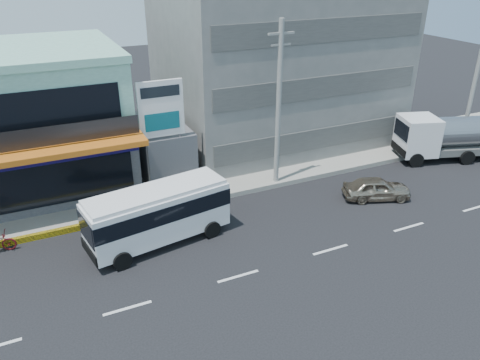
{
  "coord_description": "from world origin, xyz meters",
  "views": [
    {
      "loc": [
        -7.1,
        -15.49,
        13.12
      ],
      "look_at": [
        2.36,
        4.88,
        2.2
      ],
      "focal_mm": 35.0,
      "sensor_mm": 36.0,
      "label": 1
    }
  ],
  "objects_px": {
    "billboard": "(161,115)",
    "shop_building": "(17,124)",
    "utility_pole_near": "(279,106)",
    "minibus": "(158,211)",
    "sedan": "(377,188)",
    "tanker_truck": "(450,136)",
    "concrete_building": "(277,46)",
    "satellite_dish": "(163,127)",
    "utility_pole_far": "(476,78)"
  },
  "relations": [
    {
      "from": "tanker_truck",
      "to": "shop_building",
      "type": "bearing_deg",
      "value": 163.69
    },
    {
      "from": "tanker_truck",
      "to": "utility_pole_far",
      "type": "bearing_deg",
      "value": 24.57
    },
    {
      "from": "utility_pole_near",
      "to": "concrete_building",
      "type": "bearing_deg",
      "value": 62.24
    },
    {
      "from": "utility_pole_far",
      "to": "sedan",
      "type": "bearing_deg",
      "value": -160.5
    },
    {
      "from": "shop_building",
      "to": "tanker_truck",
      "type": "distance_m",
      "value": 28.25
    },
    {
      "from": "concrete_building",
      "to": "tanker_truck",
      "type": "relative_size",
      "value": 1.94
    },
    {
      "from": "shop_building",
      "to": "satellite_dish",
      "type": "relative_size",
      "value": 8.27
    },
    {
      "from": "shop_building",
      "to": "utility_pole_far",
      "type": "bearing_deg",
      "value": -12.31
    },
    {
      "from": "utility_pole_near",
      "to": "minibus",
      "type": "distance_m",
      "value": 9.59
    },
    {
      "from": "satellite_dish",
      "to": "utility_pole_near",
      "type": "xyz_separation_m",
      "value": [
        6.0,
        -3.6,
        1.57
      ]
    },
    {
      "from": "minibus",
      "to": "sedan",
      "type": "height_order",
      "value": "minibus"
    },
    {
      "from": "concrete_building",
      "to": "utility_pole_near",
      "type": "bearing_deg",
      "value": -117.76
    },
    {
      "from": "satellite_dish",
      "to": "sedan",
      "type": "xyz_separation_m",
      "value": [
        10.51,
        -7.67,
        -2.91
      ]
    },
    {
      "from": "shop_building",
      "to": "minibus",
      "type": "relative_size",
      "value": 1.7
    },
    {
      "from": "utility_pole_far",
      "to": "minibus",
      "type": "distance_m",
      "value": 24.83
    },
    {
      "from": "shop_building",
      "to": "minibus",
      "type": "xyz_separation_m",
      "value": [
        5.61,
        -9.72,
        -2.24
      ]
    },
    {
      "from": "minibus",
      "to": "utility_pole_far",
      "type": "bearing_deg",
      "value": 7.43
    },
    {
      "from": "utility_pole_near",
      "to": "minibus",
      "type": "xyz_separation_m",
      "value": [
        -8.39,
        -3.18,
        -3.39
      ]
    },
    {
      "from": "billboard",
      "to": "shop_building",
      "type": "bearing_deg",
      "value": 147.68
    },
    {
      "from": "sedan",
      "to": "tanker_truck",
      "type": "distance_m",
      "value": 8.98
    },
    {
      "from": "shop_building",
      "to": "concrete_building",
      "type": "distance_m",
      "value": 18.28
    },
    {
      "from": "sedan",
      "to": "shop_building",
      "type": "bearing_deg",
      "value": 80.78
    },
    {
      "from": "utility_pole_far",
      "to": "tanker_truck",
      "type": "height_order",
      "value": "utility_pole_far"
    },
    {
      "from": "shop_building",
      "to": "minibus",
      "type": "height_order",
      "value": "shop_building"
    },
    {
      "from": "tanker_truck",
      "to": "sedan",
      "type": "bearing_deg",
      "value": -162.36
    },
    {
      "from": "billboard",
      "to": "utility_pole_near",
      "type": "bearing_deg",
      "value": -15.48
    },
    {
      "from": "shop_building",
      "to": "billboard",
      "type": "relative_size",
      "value": 1.8
    },
    {
      "from": "utility_pole_far",
      "to": "tanker_truck",
      "type": "distance_m",
      "value": 4.77
    },
    {
      "from": "shop_building",
      "to": "sedan",
      "type": "height_order",
      "value": "shop_building"
    },
    {
      "from": "utility_pole_far",
      "to": "utility_pole_near",
      "type": "bearing_deg",
      "value": 180.0
    },
    {
      "from": "utility_pole_near",
      "to": "sedan",
      "type": "distance_m",
      "value": 7.55
    },
    {
      "from": "billboard",
      "to": "tanker_truck",
      "type": "relative_size",
      "value": 0.83
    },
    {
      "from": "billboard",
      "to": "minibus",
      "type": "height_order",
      "value": "billboard"
    },
    {
      "from": "sedan",
      "to": "satellite_dish",
      "type": "bearing_deg",
      "value": 74.5
    },
    {
      "from": "shop_building",
      "to": "utility_pole_far",
      "type": "relative_size",
      "value": 1.24
    },
    {
      "from": "minibus",
      "to": "sedan",
      "type": "bearing_deg",
      "value": -3.94
    },
    {
      "from": "sedan",
      "to": "concrete_building",
      "type": "bearing_deg",
      "value": 23.12
    },
    {
      "from": "shop_building",
      "to": "utility_pole_near",
      "type": "relative_size",
      "value": 1.24
    },
    {
      "from": "shop_building",
      "to": "minibus",
      "type": "distance_m",
      "value": 11.45
    },
    {
      "from": "concrete_building",
      "to": "sedan",
      "type": "bearing_deg",
      "value": -87.49
    },
    {
      "from": "minibus",
      "to": "concrete_building",
      "type": "bearing_deg",
      "value": 41.03
    },
    {
      "from": "billboard",
      "to": "sedan",
      "type": "bearing_deg",
      "value": -28.05
    },
    {
      "from": "billboard",
      "to": "concrete_building",
      "type": "bearing_deg",
      "value": 28.92
    },
    {
      "from": "satellite_dish",
      "to": "sedan",
      "type": "distance_m",
      "value": 13.33
    },
    {
      "from": "satellite_dish",
      "to": "tanker_truck",
      "type": "xyz_separation_m",
      "value": [
        19.02,
        -4.96,
        -1.89
      ]
    },
    {
      "from": "concrete_building",
      "to": "utility_pole_near",
      "type": "distance_m",
      "value": 8.79
    },
    {
      "from": "shop_building",
      "to": "tanker_truck",
      "type": "relative_size",
      "value": 1.5
    },
    {
      "from": "tanker_truck",
      "to": "billboard",
      "type": "bearing_deg",
      "value": 170.79
    },
    {
      "from": "utility_pole_near",
      "to": "utility_pole_far",
      "type": "xyz_separation_m",
      "value": [
        16.0,
        0.0,
        0.0
      ]
    },
    {
      "from": "concrete_building",
      "to": "tanker_truck",
      "type": "xyz_separation_m",
      "value": [
        9.02,
        -8.96,
        -5.32
      ]
    }
  ]
}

